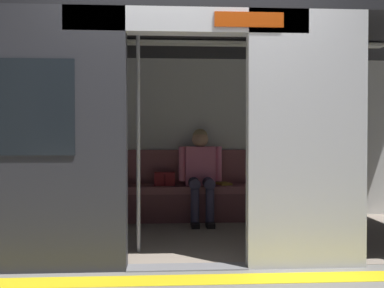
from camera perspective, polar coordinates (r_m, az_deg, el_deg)
The scene contains 8 objects.
ground_plane at distance 3.71m, azimuth -0.64°, elevation -16.03°, with size 60.00×60.00×0.00m, color gray.
platform_edge_strip at distance 3.42m, azimuth -0.39°, elevation -17.47°, with size 8.00×0.24×0.01m, color yellow.
train_car at distance 4.63m, azimuth -2.12°, elevation 5.73°, with size 6.40×2.48×2.24m.
bench_seat at distance 5.56m, azimuth -1.60°, elevation -6.60°, with size 3.12×0.44×0.45m.
person_seated at distance 5.49m, azimuth 1.14°, elevation -3.28°, with size 0.55×0.67×1.18m.
handbag at distance 5.58m, azimuth -3.63°, elevation -4.61°, with size 0.26×0.15×0.17m.
book at distance 5.67m, azimuth 4.19°, elevation -5.24°, with size 0.15×0.22×0.03m, color gold.
grab_pole_door at distance 4.07m, azimuth -7.11°, elevation 0.54°, with size 0.04×0.04×2.10m, color silver.
Camera 1 is at (0.17, 3.54, 1.09)m, focal length 40.41 mm.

